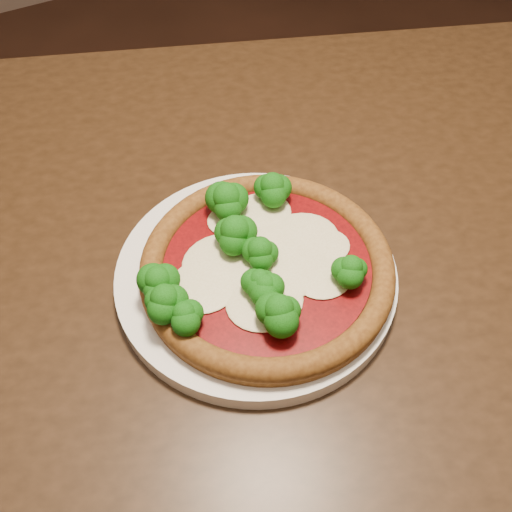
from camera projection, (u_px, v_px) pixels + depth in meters
floor at (295, 351)px, 1.40m from camera, size 4.00×4.00×0.00m
dining_table at (278, 297)px, 0.70m from camera, size 1.41×1.23×0.75m
plate at (256, 275)px, 0.59m from camera, size 0.29×0.29×0.02m
pizza at (261, 264)px, 0.57m from camera, size 0.26×0.26×0.06m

